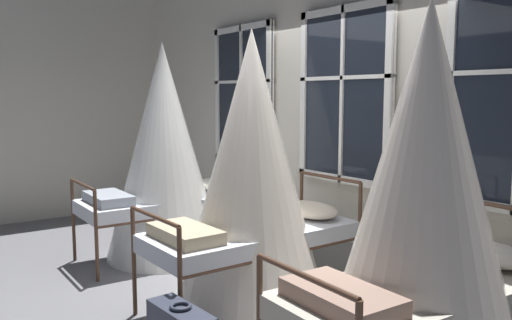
# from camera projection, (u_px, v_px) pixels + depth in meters

# --- Properties ---
(ground) EXTENTS (20.18, 20.18, 0.00)m
(ground) POSITION_uv_depth(u_px,v_px,m) (259.00, 301.00, 4.67)
(ground) COLOR slate
(back_wall_with_windows) EXTENTS (8.72, 0.10, 3.41)m
(back_wall_with_windows) POSITION_uv_depth(u_px,v_px,m) (351.00, 105.00, 5.08)
(back_wall_with_windows) COLOR beige
(back_wall_with_windows) RESTS_ON ground
(window_bank) EXTENTS (4.63, 0.10, 2.55)m
(window_bank) POSITION_uv_depth(u_px,v_px,m) (341.00, 166.00, 5.09)
(window_bank) COLOR black
(window_bank) RESTS_ON ground
(cot_first) EXTENTS (1.31, 1.85, 2.37)m
(cot_first) POSITION_uv_depth(u_px,v_px,m) (164.00, 154.00, 5.85)
(cot_first) COLOR #4C3323
(cot_first) RESTS_ON ground
(cot_second) EXTENTS (1.31, 1.86, 2.34)m
(cot_second) POSITION_uv_depth(u_px,v_px,m) (252.00, 174.00, 4.46)
(cot_second) COLOR #4C3323
(cot_second) RESTS_ON ground
(cot_third) EXTENTS (1.31, 1.86, 2.36)m
(cot_third) POSITION_uv_depth(u_px,v_px,m) (424.00, 206.00, 3.13)
(cot_third) COLOR #4C3323
(cot_third) RESTS_ON ground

